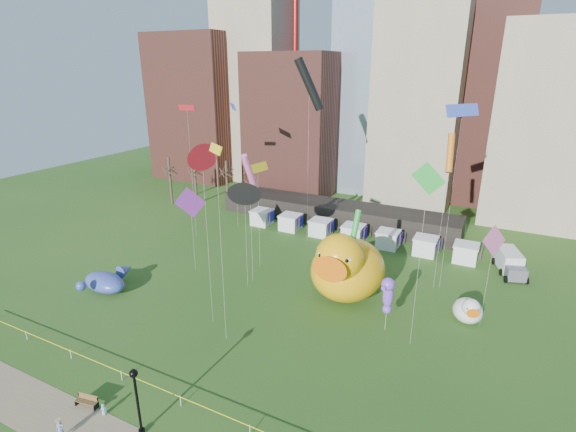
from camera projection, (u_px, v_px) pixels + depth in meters
The scene contains 30 objects.
ground at pixel (181, 406), 32.06m from camera, with size 160.00×160.00×0.00m, color #214B17.
skyline at pixel (413, 79), 75.32m from camera, with size 101.00×23.00×68.00m.
pavilion at pixel (336, 213), 68.55m from camera, with size 38.00×6.00×3.20m, color black.
vendor_tents at pixel (353, 234), 61.52m from camera, with size 33.24×2.80×2.40m.
bare_trees at pixel (197, 181), 77.71m from camera, with size 8.44×6.44×8.50m.
caution_tape at pixel (180, 398), 31.83m from camera, with size 50.00×0.06×0.90m.
big_duck at pixel (346, 267), 45.50m from camera, with size 7.83×10.60×8.20m.
small_duck at pixel (468, 310), 42.02m from camera, with size 3.58×4.15×2.94m.
seahorse_green at pixel (347, 259), 44.96m from camera, with size 1.64×1.84×6.33m.
seahorse_purple at pixel (388, 293), 39.88m from camera, with size 1.48×1.73×5.52m.
whale_inflatable at pixel (106, 281), 48.06m from camera, with size 5.70×7.14×2.44m.
park_bench at pixel (87, 400), 31.91m from camera, with size 1.80×0.85×0.88m.
lamppost at pixel (136, 394), 28.58m from camera, with size 0.56×0.56×5.39m.
box_truck at pixel (509, 262), 52.29m from camera, with size 3.92×6.43×2.57m.
woman at pixel (60, 430), 28.96m from camera, with size 0.57×0.37×1.55m, color white.
toddler at pixel (104, 409), 31.06m from camera, with size 0.33×0.24×0.94m, color white.
kite_0 at pixel (202, 157), 37.18m from camera, with size 0.73×2.33×17.52m.
kite_1 at pixel (494, 241), 38.92m from camera, with size 1.85×2.59×10.48m.
kite_2 at pixel (245, 194), 45.54m from camera, with size 2.44×1.06×12.26m.
kite_3 at pixel (355, 228), 43.52m from camera, with size 0.67×2.11×10.13m.
kite_4 at pixel (258, 168), 49.89m from camera, with size 1.00×3.35×13.11m.
kite_5 at pixel (233, 108), 61.59m from camera, with size 2.50×2.61×18.65m.
kite_6 at pixel (450, 153), 43.83m from camera, with size 1.11×2.39×17.36m.
kite_7 at pixel (190, 203), 50.47m from camera, with size 1.93×3.35×10.55m.
kite_8 at pixel (187, 109), 57.67m from camera, with size 2.34×0.76×18.78m.
kite_9 at pixel (249, 172), 46.10m from camera, with size 0.88×2.46×15.12m.
kite_10 at pixel (309, 84), 55.09m from camera, with size 4.05×2.71×24.83m.
kite_11 at pixel (428, 182), 34.14m from camera, with size 2.68×0.28×16.73m.
kite_12 at pixel (216, 151), 34.08m from camera, with size 2.10×1.61×17.96m.
kite_13 at pixel (462, 111), 42.62m from camera, with size 2.97×3.43×20.22m.
Camera 1 is at (18.67, -19.19, 23.92)m, focal length 27.00 mm.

